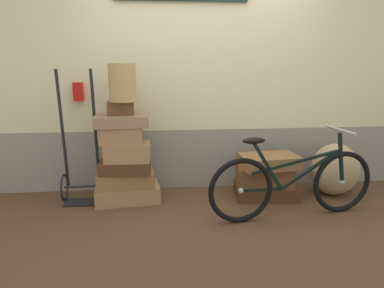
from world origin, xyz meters
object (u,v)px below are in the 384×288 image
Objects in this scene: suitcase_3 at (127,152)px; suitcase_6 at (121,108)px; suitcase_4 at (121,135)px; burlap_sack at (335,169)px; suitcase_0 at (128,193)px; suitcase_9 at (269,161)px; suitcase_2 at (125,166)px; luggage_trolley at (82,171)px; suitcase_1 at (126,179)px; suitcase_5 at (122,121)px; bicycle at (293,184)px; suitcase_8 at (264,174)px; suitcase_7 at (265,190)px; wicker_basket at (122,83)px.

suitcase_6 reaches higher than suitcase_3.
suitcase_4 reaches higher than burlap_sack.
suitcase_0 is 1.58m from suitcase_9.
suitcase_2 is at bearing 174.33° from suitcase_9.
luggage_trolley reaches higher than suitcase_6.
suitcase_2 is (0.01, -0.02, 0.14)m from suitcase_1.
suitcase_9 is at bearing -3.82° from suitcase_6.
suitcase_5 is (-0.04, 0.01, 0.33)m from suitcase_3.
burlap_sack is at bearing 0.66° from suitcase_3.
suitcase_9 is 0.52m from bicycle.
bicycle reaches higher than suitcase_2.
suitcase_0 is 0.32m from suitcase_2.
suitcase_0 is at bearing 52.77° from suitcase_4.
bicycle is at bearing -142.07° from burlap_sack.
suitcase_8 is 0.42× the size of luggage_trolley.
suitcase_1 is at bearing -50.90° from suitcase_6.
bicycle is (1.63, -0.54, 0.08)m from suitcase_1.
suitcase_7 is 0.61m from bicycle.
luggage_trolley is at bearing 164.70° from suitcase_0.
suitcase_4 is at bearing -173.43° from suitcase_8.
suitcase_5 reaches higher than burlap_sack.
wicker_basket is (0.02, 0.01, 0.39)m from suitcase_5.
suitcase_1 is 1.72m from bicycle.
suitcase_9 is (1.55, -0.01, 0.02)m from suitcase_2.
suitcase_4 is at bearing 162.68° from bicycle.
luggage_trolley is at bearing 165.44° from suitcase_2.
bicycle is (1.60, -0.52, -0.22)m from suitcase_3.
suitcase_2 reaches higher than suitcase_8.
suitcase_7 is at bearing -1.71° from suitcase_5.
suitcase_1 is 1.01× the size of burlap_sack.
suitcase_5 is at bearing 42.65° from suitcase_4.
suitcase_4 is at bearing -138.75° from suitcase_5.
suitcase_4 is 1.63× the size of suitcase_6.
suitcase_3 is 0.33m from suitcase_5.
suitcase_5 reaches higher than bicycle.
suitcase_6 reaches higher than suitcase_0.
suitcase_1 is 1.27× the size of suitcase_3.
suitcase_7 is 0.18m from suitcase_8.
wicker_basket is at bearing 24.88° from suitcase_5.
suitcase_9 is 2.04m from luggage_trolley.
suitcase_3 is 0.76× the size of suitcase_9.
suitcase_6 is (0.01, 0.05, 0.27)m from suitcase_4.
suitcase_3 is at bearing -72.22° from suitcase_0.
wicker_basket is 2.53m from burlap_sack.
bicycle reaches higher than suitcase_4.
luggage_trolley is at bearing -177.77° from suitcase_7.
suitcase_4 is at bearing -173.77° from suitcase_7.
suitcase_4 is (-0.04, -0.05, 0.66)m from suitcase_0.
suitcase_4 reaches higher than suitcase_0.
suitcase_3 reaches higher than suitcase_7.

